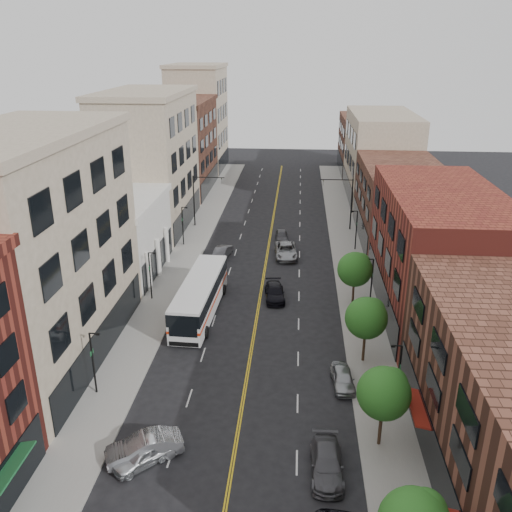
% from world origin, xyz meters
% --- Properties ---
extents(ground, '(220.00, 220.00, 0.00)m').
position_xyz_m(ground, '(0.00, 0.00, 0.00)').
color(ground, black).
rests_on(ground, ground).
extents(sidewalk_left, '(4.00, 110.00, 0.15)m').
position_xyz_m(sidewalk_left, '(-10.00, 35.00, 0.07)').
color(sidewalk_left, gray).
rests_on(sidewalk_left, ground).
extents(sidewalk_right, '(4.00, 110.00, 0.15)m').
position_xyz_m(sidewalk_right, '(10.00, 35.00, 0.07)').
color(sidewalk_right, gray).
rests_on(sidewalk_right, ground).
extents(bldg_l_tanoffice, '(10.00, 22.00, 18.00)m').
position_xyz_m(bldg_l_tanoffice, '(-17.00, 13.00, 9.00)').
color(bldg_l_tanoffice, gray).
rests_on(bldg_l_tanoffice, ground).
extents(bldg_l_white, '(10.00, 14.00, 8.00)m').
position_xyz_m(bldg_l_white, '(-17.00, 31.00, 4.00)').
color(bldg_l_white, silver).
rests_on(bldg_l_white, ground).
extents(bldg_l_far_a, '(10.00, 20.00, 18.00)m').
position_xyz_m(bldg_l_far_a, '(-17.00, 48.00, 9.00)').
color(bldg_l_far_a, gray).
rests_on(bldg_l_far_a, ground).
extents(bldg_l_far_b, '(10.00, 20.00, 15.00)m').
position_xyz_m(bldg_l_far_b, '(-17.00, 68.00, 7.50)').
color(bldg_l_far_b, '#522D21').
rests_on(bldg_l_far_b, ground).
extents(bldg_l_far_c, '(10.00, 16.00, 20.00)m').
position_xyz_m(bldg_l_far_c, '(-17.00, 86.00, 10.00)').
color(bldg_l_far_c, gray).
rests_on(bldg_l_far_c, ground).
extents(bldg_r_mid, '(10.00, 22.00, 12.00)m').
position_xyz_m(bldg_r_mid, '(17.00, 24.00, 6.00)').
color(bldg_r_mid, maroon).
rests_on(bldg_r_mid, ground).
extents(bldg_r_far_a, '(10.00, 20.00, 10.00)m').
position_xyz_m(bldg_r_far_a, '(17.00, 45.00, 5.00)').
color(bldg_r_far_a, '#522D21').
rests_on(bldg_r_far_a, ground).
extents(bldg_r_far_b, '(10.00, 22.00, 14.00)m').
position_xyz_m(bldg_r_far_b, '(17.00, 66.00, 7.00)').
color(bldg_r_far_b, gray).
rests_on(bldg_r_far_b, ground).
extents(bldg_r_far_c, '(10.00, 18.00, 11.00)m').
position_xyz_m(bldg_r_far_c, '(17.00, 86.00, 5.50)').
color(bldg_r_far_c, '#522D21').
rests_on(bldg_r_far_c, ground).
extents(tree_r_1, '(3.40, 3.40, 5.59)m').
position_xyz_m(tree_r_1, '(9.39, 4.07, 4.13)').
color(tree_r_1, black).
rests_on(tree_r_1, sidewalk_right).
extents(tree_r_2, '(3.40, 3.40, 5.59)m').
position_xyz_m(tree_r_2, '(9.39, 14.07, 4.13)').
color(tree_r_2, black).
rests_on(tree_r_2, sidewalk_right).
extents(tree_r_3, '(3.40, 3.40, 5.59)m').
position_xyz_m(tree_r_3, '(9.39, 24.07, 4.13)').
color(tree_r_3, black).
rests_on(tree_r_3, sidewalk_right).
extents(lamp_l_1, '(0.81, 0.55, 5.05)m').
position_xyz_m(lamp_l_1, '(-10.95, 8.00, 2.97)').
color(lamp_l_1, black).
rests_on(lamp_l_1, sidewalk_left).
extents(lamp_l_2, '(0.81, 0.55, 5.05)m').
position_xyz_m(lamp_l_2, '(-10.95, 24.00, 2.97)').
color(lamp_l_2, black).
rests_on(lamp_l_2, sidewalk_left).
extents(lamp_l_3, '(0.81, 0.55, 5.05)m').
position_xyz_m(lamp_l_3, '(-10.95, 40.00, 2.97)').
color(lamp_l_3, black).
rests_on(lamp_l_3, sidewalk_left).
extents(lamp_r_1, '(0.81, 0.55, 5.05)m').
position_xyz_m(lamp_r_1, '(10.95, 8.00, 2.97)').
color(lamp_r_1, black).
rests_on(lamp_r_1, sidewalk_right).
extents(lamp_r_2, '(0.81, 0.55, 5.05)m').
position_xyz_m(lamp_r_2, '(10.95, 24.00, 2.97)').
color(lamp_r_2, black).
rests_on(lamp_r_2, sidewalk_right).
extents(lamp_r_3, '(0.81, 0.55, 5.05)m').
position_xyz_m(lamp_r_3, '(10.95, 40.00, 2.97)').
color(lamp_r_3, black).
rests_on(lamp_r_3, sidewalk_right).
extents(signal_mast_left, '(4.49, 0.18, 7.20)m').
position_xyz_m(signal_mast_left, '(-10.27, 48.00, 4.65)').
color(signal_mast_left, black).
rests_on(signal_mast_left, sidewalk_left).
extents(signal_mast_right, '(4.49, 0.18, 7.20)m').
position_xyz_m(signal_mast_right, '(10.27, 48.00, 4.65)').
color(signal_mast_right, black).
rests_on(signal_mast_right, sidewalk_right).
extents(city_bus, '(3.67, 13.59, 3.46)m').
position_xyz_m(city_bus, '(-5.50, 21.42, 2.01)').
color(city_bus, silver).
rests_on(city_bus, ground).
extents(car_angle_a, '(3.78, 3.74, 1.29)m').
position_xyz_m(car_angle_a, '(-5.60, 1.08, 0.65)').
color(car_angle_a, '#B3B7BB').
rests_on(car_angle_a, ground).
extents(car_angle_b, '(5.07, 3.63, 1.59)m').
position_xyz_m(car_angle_b, '(-5.60, 1.71, 0.80)').
color(car_angle_b, '#A1A3A8').
rests_on(car_angle_b, ground).
extents(car_parked_mid, '(2.02, 4.85, 1.40)m').
position_xyz_m(car_parked_mid, '(5.80, 1.30, 0.70)').
color(car_parked_mid, '#444449').
rests_on(car_parked_mid, ground).
extents(car_parked_far, '(1.92, 4.09, 1.35)m').
position_xyz_m(car_parked_far, '(7.40, 10.48, 0.68)').
color(car_parked_far, '#989B9F').
rests_on(car_parked_far, ground).
extents(car_lane_behind, '(2.07, 4.47, 1.42)m').
position_xyz_m(car_lane_behind, '(-5.39, 36.42, 0.71)').
color(car_lane_behind, '#424247').
rests_on(car_lane_behind, ground).
extents(car_lane_a, '(2.47, 4.93, 1.38)m').
position_xyz_m(car_lane_a, '(1.50, 25.23, 0.69)').
color(car_lane_a, black).
rests_on(car_lane_a, ground).
extents(car_lane_b, '(3.12, 5.95, 1.60)m').
position_xyz_m(car_lane_b, '(2.34, 37.10, 0.80)').
color(car_lane_b, gray).
rests_on(car_lane_b, ground).
extents(car_lane_c, '(1.82, 4.01, 1.34)m').
position_xyz_m(car_lane_c, '(1.59, 42.92, 0.67)').
color(car_lane_c, '#414145').
rests_on(car_lane_c, ground).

